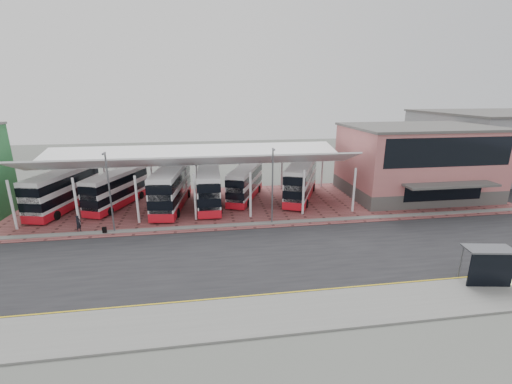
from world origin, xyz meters
TOP-DOWN VIEW (x-y plane):
  - ground at (0.00, 0.00)m, footprint 140.00×140.00m
  - road at (0.00, -1.00)m, footprint 120.00×14.00m
  - forecourt at (2.00, 13.00)m, footprint 72.00×16.00m
  - sidewalk at (0.00, -9.00)m, footprint 120.00×4.00m
  - north_kerb at (0.00, 6.20)m, footprint 120.00×0.80m
  - yellow_line_near at (0.00, -7.00)m, footprint 120.00×0.12m
  - yellow_line_far at (0.00, -6.70)m, footprint 120.00×0.12m
  - canopy at (-6.00, 13.94)m, footprint 37.00×11.63m
  - terminal at (23.00, 13.92)m, footprint 18.40×14.40m
  - lamp_west at (-14.00, 6.27)m, footprint 0.16×0.90m
  - lamp_east at (2.00, 6.27)m, footprint 0.16×0.90m
  - bus_0 at (-21.35, 14.42)m, footprint 5.20×11.46m
  - bus_1 at (-15.46, 14.69)m, footprint 5.88×10.28m
  - bus_2 at (-8.88, 13.27)m, footprint 4.08×11.91m
  - bus_3 at (-4.41, 13.52)m, footprint 2.95×11.18m
  - bus_4 at (0.24, 15.26)m, footprint 5.76×10.17m
  - bus_5 at (7.39, 14.36)m, footprint 7.04×11.43m
  - pedestrian at (-17.45, 6.80)m, footprint 0.61×0.73m
  - suitcase at (-14.85, 6.00)m, footprint 0.38×0.27m
  - bus_shelter at (15.22, -7.97)m, footprint 3.55×2.08m

SIDE VIEW (x-z plane):
  - ground at x=0.00m, z-range 0.00..0.00m
  - road at x=0.00m, z-range 0.00..0.02m
  - yellow_line_near at x=0.00m, z-range 0.02..0.03m
  - yellow_line_far at x=0.00m, z-range 0.02..0.03m
  - forecourt at x=2.00m, z-range 0.00..0.06m
  - sidewalk at x=0.00m, z-range 0.00..0.14m
  - north_kerb at x=0.00m, z-range 0.00..0.14m
  - suitcase at x=-14.85m, z-range 0.06..0.72m
  - pedestrian at x=-17.45m, z-range 0.06..1.77m
  - bus_shelter at x=15.22m, z-range 0.47..3.16m
  - bus_4 at x=0.24m, z-range 0.05..4.17m
  - bus_1 at x=-15.46m, z-range 0.05..4.22m
  - bus_3 at x=-4.41m, z-range 0.05..4.63m
  - bus_0 at x=-21.35m, z-range 0.05..4.65m
  - bus_5 at x=7.39m, z-range 0.05..4.73m
  - bus_2 at x=-8.88m, z-range 0.04..4.85m
  - lamp_west at x=-14.00m, z-range 0.32..8.40m
  - lamp_east at x=2.00m, z-range 0.32..8.40m
  - terminal at x=23.00m, z-range 0.03..9.28m
  - canopy at x=-6.00m, z-range 2.26..9.33m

